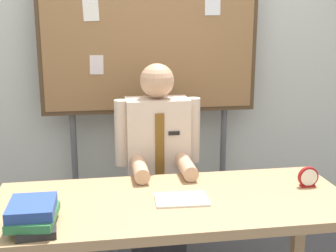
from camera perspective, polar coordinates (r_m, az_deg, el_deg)
name	(u,v)px	position (r m, az deg, el deg)	size (l,w,h in m)	color
back_wall	(147,62)	(3.40, -2.65, 8.05)	(6.40, 0.08, 2.70)	silver
desk	(174,215)	(2.44, 0.71, -11.06)	(1.86, 0.77, 0.75)	tan
person	(158,177)	(3.01, -1.29, -6.41)	(0.55, 0.56, 1.40)	#2D2D33
bulletin_board	(150,42)	(3.18, -2.27, 10.56)	(1.52, 0.09, 2.06)	#4C3823
book_stack	(34,215)	(2.17, -16.52, -10.68)	(0.22, 0.30, 0.12)	#262626
open_notebook	(182,199)	(2.39, 1.73, -9.21)	(0.27, 0.19, 0.01)	white
desk_clock	(308,178)	(2.67, 17.20, -6.24)	(0.12, 0.04, 0.12)	maroon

